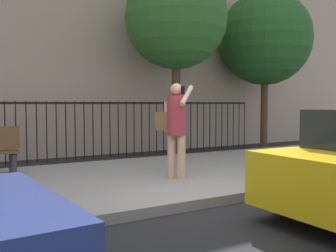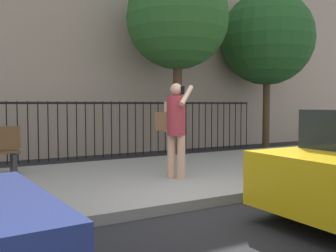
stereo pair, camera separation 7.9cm
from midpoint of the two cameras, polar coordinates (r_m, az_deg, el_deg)
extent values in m
plane|color=black|center=(5.89, 6.38, -11.80)|extent=(60.00, 60.00, 0.00)
cube|color=gray|center=(7.70, -3.57, -7.63)|extent=(28.00, 4.40, 0.15)
cube|color=tan|center=(13.86, -16.05, 16.49)|extent=(28.00, 4.00, 9.46)
cube|color=black|center=(10.99, -12.39, 3.29)|extent=(12.00, 0.04, 0.06)
cylinder|color=black|center=(10.58, -22.24, -0.93)|extent=(0.03, 0.03, 1.60)
cylinder|color=black|center=(10.62, -20.88, -0.89)|extent=(0.03, 0.03, 1.60)
cylinder|color=black|center=(10.66, -19.53, -0.85)|extent=(0.03, 0.03, 1.60)
cylinder|color=black|center=(10.72, -18.19, -0.80)|extent=(0.03, 0.03, 1.60)
cylinder|color=black|center=(10.77, -16.86, -0.76)|extent=(0.03, 0.03, 1.60)
cylinder|color=black|center=(10.84, -15.55, -0.72)|extent=(0.03, 0.03, 1.60)
cylinder|color=black|center=(10.90, -14.25, -0.67)|extent=(0.03, 0.03, 1.60)
cylinder|color=black|center=(10.98, -12.97, -0.63)|extent=(0.03, 0.03, 1.60)
cylinder|color=black|center=(11.06, -11.71, -0.59)|extent=(0.03, 0.03, 1.60)
cylinder|color=black|center=(11.14, -10.47, -0.55)|extent=(0.03, 0.03, 1.60)
cylinder|color=black|center=(11.23, -9.25, -0.50)|extent=(0.03, 0.03, 1.60)
cylinder|color=black|center=(11.33, -8.04, -0.46)|extent=(0.03, 0.03, 1.60)
cylinder|color=black|center=(11.43, -6.86, -0.42)|extent=(0.03, 0.03, 1.60)
cylinder|color=black|center=(11.53, -5.70, -0.38)|extent=(0.03, 0.03, 1.60)
cylinder|color=black|center=(11.64, -4.56, -0.34)|extent=(0.03, 0.03, 1.60)
cylinder|color=black|center=(11.75, -3.44, -0.30)|extent=(0.03, 0.03, 1.60)
cylinder|color=black|center=(11.87, -2.34, -0.26)|extent=(0.03, 0.03, 1.60)
cylinder|color=black|center=(11.99, -1.27, -0.23)|extent=(0.03, 0.03, 1.60)
cylinder|color=black|center=(12.12, -0.21, -0.19)|extent=(0.03, 0.03, 1.60)
cylinder|color=black|center=(12.25, 0.82, -0.15)|extent=(0.03, 0.03, 1.60)
cylinder|color=black|center=(12.39, 1.83, -0.12)|extent=(0.03, 0.03, 1.60)
cylinder|color=black|center=(12.52, 2.81, -0.08)|extent=(0.03, 0.03, 1.60)
cylinder|color=black|center=(12.67, 3.78, -0.05)|extent=(0.03, 0.03, 1.60)
cylinder|color=black|center=(12.81, 4.72, -0.01)|extent=(0.03, 0.03, 1.60)
cylinder|color=black|center=(12.96, 5.65, 0.02)|extent=(0.03, 0.03, 1.60)
cylinder|color=black|center=(13.11, 6.55, 0.05)|extent=(0.03, 0.03, 1.60)
cylinder|color=black|center=(13.27, 7.43, 0.08)|extent=(0.03, 0.03, 1.60)
cylinder|color=black|center=(13.43, 8.29, 0.11)|extent=(0.03, 0.03, 1.60)
cylinder|color=black|center=(13.59, 9.13, 0.14)|extent=(0.03, 0.03, 1.60)
cylinder|color=black|center=(13.75, 9.94, 0.17)|extent=(0.03, 0.03, 1.60)
cylinder|color=black|center=(13.92, 10.74, 0.20)|extent=(0.03, 0.03, 1.60)
cylinder|color=black|center=(14.09, 11.53, 0.23)|extent=(0.03, 0.03, 1.60)
cylinder|color=black|center=(5.76, 17.55, -9.00)|extent=(0.64, 0.23, 0.64)
cylinder|color=tan|center=(7.21, 2.25, -4.55)|extent=(0.15, 0.15, 0.80)
cylinder|color=tan|center=(7.29, 0.80, -4.47)|extent=(0.15, 0.15, 0.80)
cylinder|color=#992D38|center=(7.18, 1.53, 1.54)|extent=(0.47, 0.47, 0.73)
sphere|color=tan|center=(7.18, 1.54, 5.35)|extent=(0.23, 0.23, 0.23)
cylinder|color=tan|center=(7.10, 3.02, 4.48)|extent=(0.47, 0.36, 0.39)
cylinder|color=tan|center=(7.26, 0.08, 1.39)|extent=(0.09, 0.09, 0.56)
cube|color=black|center=(7.07, 2.46, 5.22)|extent=(0.05, 0.06, 0.15)
cube|color=brown|center=(7.29, -0.35, 0.71)|extent=(0.29, 0.32, 0.34)
cube|color=#333338|center=(8.32, -21.34, -5.11)|extent=(0.08, 0.41, 0.40)
cylinder|color=#4C3823|center=(13.82, 14.29, 2.79)|extent=(0.24, 0.24, 2.88)
sphere|color=#235623|center=(14.00, 14.42, 12.28)|extent=(3.16, 3.16, 3.16)
cylinder|color=#4C3823|center=(11.16, 1.59, 3.51)|extent=(0.25, 0.25, 3.15)
sphere|color=#2D6628|center=(11.42, 1.61, 15.51)|extent=(2.90, 2.90, 2.90)
camera|label=1|loc=(0.04, -89.70, 0.02)|focal=41.82mm
camera|label=2|loc=(0.04, 90.30, -0.02)|focal=41.82mm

